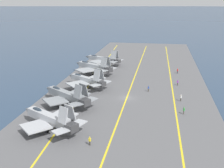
{
  "coord_description": "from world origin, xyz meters",
  "views": [
    {
      "loc": [
        -70.1,
        -8.49,
        25.7
      ],
      "look_at": [
        3.58,
        4.65,
        2.9
      ],
      "focal_mm": 45.0,
      "sensor_mm": 36.0,
      "label": 1
    }
  ],
  "objects_px": {
    "parked_jet_third": "(87,80)",
    "crew_white_vest": "(181,98)",
    "parked_jet_fifth": "(103,59)",
    "crew_blue_vest": "(148,88)",
    "crew_red_vest": "(178,71)",
    "parked_jet_nearest": "(49,118)",
    "crew_yellow_vest": "(90,141)",
    "crew_green_vest": "(184,110)",
    "parked_jet_second": "(66,95)",
    "crew_purple_vest": "(178,82)",
    "parked_jet_fourth": "(93,66)"
  },
  "relations": [
    {
      "from": "parked_jet_fourth",
      "to": "parked_jet_fifth",
      "type": "distance_m",
      "value": 14.37
    },
    {
      "from": "crew_green_vest",
      "to": "crew_white_vest",
      "type": "distance_m",
      "value": 8.63
    },
    {
      "from": "crew_blue_vest",
      "to": "crew_red_vest",
      "type": "bearing_deg",
      "value": -22.25
    },
    {
      "from": "crew_yellow_vest",
      "to": "parked_jet_third",
      "type": "bearing_deg",
      "value": 15.91
    },
    {
      "from": "parked_jet_fourth",
      "to": "crew_purple_vest",
      "type": "bearing_deg",
      "value": -107.07
    },
    {
      "from": "parked_jet_third",
      "to": "crew_white_vest",
      "type": "bearing_deg",
      "value": -104.63
    },
    {
      "from": "crew_green_vest",
      "to": "parked_jet_nearest",
      "type": "bearing_deg",
      "value": 114.95
    },
    {
      "from": "parked_jet_third",
      "to": "crew_white_vest",
      "type": "xyz_separation_m",
      "value": [
        -7.0,
        -26.82,
        -1.45
      ]
    },
    {
      "from": "parked_jet_fifth",
      "to": "crew_blue_vest",
      "type": "distance_m",
      "value": 36.38
    },
    {
      "from": "parked_jet_fifth",
      "to": "crew_purple_vest",
      "type": "distance_m",
      "value": 36.36
    },
    {
      "from": "parked_jet_second",
      "to": "parked_jet_fifth",
      "type": "height_order",
      "value": "parked_jet_second"
    },
    {
      "from": "parked_jet_second",
      "to": "crew_blue_vest",
      "type": "relative_size",
      "value": 9.29
    },
    {
      "from": "parked_jet_nearest",
      "to": "parked_jet_third",
      "type": "relative_size",
      "value": 1.05
    },
    {
      "from": "parked_jet_second",
      "to": "parked_jet_fourth",
      "type": "xyz_separation_m",
      "value": [
        30.01,
        0.44,
        0.26
      ]
    },
    {
      "from": "crew_red_vest",
      "to": "crew_yellow_vest",
      "type": "height_order",
      "value": "crew_red_vest"
    },
    {
      "from": "parked_jet_nearest",
      "to": "parked_jet_third",
      "type": "height_order",
      "value": "parked_jet_third"
    },
    {
      "from": "parked_jet_third",
      "to": "parked_jet_fifth",
      "type": "xyz_separation_m",
      "value": [
        30.02,
        1.44,
        -0.02
      ]
    },
    {
      "from": "crew_green_vest",
      "to": "crew_yellow_vest",
      "type": "bearing_deg",
      "value": 134.99
    },
    {
      "from": "parked_jet_nearest",
      "to": "crew_green_vest",
      "type": "xyz_separation_m",
      "value": [
        12.63,
        -27.13,
        -1.43
      ]
    },
    {
      "from": "parked_jet_second",
      "to": "crew_white_vest",
      "type": "relative_size",
      "value": 9.01
    },
    {
      "from": "crew_green_vest",
      "to": "parked_jet_second",
      "type": "bearing_deg",
      "value": 87.41
    },
    {
      "from": "parked_jet_second",
      "to": "parked_jet_third",
      "type": "distance_m",
      "value": 14.41
    },
    {
      "from": "parked_jet_third",
      "to": "crew_blue_vest",
      "type": "distance_m",
      "value": 18.26
    },
    {
      "from": "crew_blue_vest",
      "to": "crew_red_vest",
      "type": "relative_size",
      "value": 0.97
    },
    {
      "from": "parked_jet_fourth",
      "to": "crew_yellow_vest",
      "type": "relative_size",
      "value": 9.59
    },
    {
      "from": "parked_jet_third",
      "to": "crew_white_vest",
      "type": "relative_size",
      "value": 8.27
    },
    {
      "from": "parked_jet_nearest",
      "to": "parked_jet_fifth",
      "type": "distance_m",
      "value": 58.29
    },
    {
      "from": "parked_jet_nearest",
      "to": "crew_blue_vest",
      "type": "height_order",
      "value": "parked_jet_nearest"
    },
    {
      "from": "crew_green_vest",
      "to": "crew_yellow_vest",
      "type": "height_order",
      "value": "crew_green_vest"
    },
    {
      "from": "parked_jet_third",
      "to": "crew_white_vest",
      "type": "height_order",
      "value": "parked_jet_third"
    },
    {
      "from": "parked_jet_fifth",
      "to": "crew_yellow_vest",
      "type": "distance_m",
      "value": 64.15
    },
    {
      "from": "parked_jet_third",
      "to": "crew_blue_vest",
      "type": "bearing_deg",
      "value": -91.83
    },
    {
      "from": "crew_blue_vest",
      "to": "crew_purple_vest",
      "type": "height_order",
      "value": "crew_purple_vest"
    },
    {
      "from": "parked_jet_fifth",
      "to": "crew_purple_vest",
      "type": "height_order",
      "value": "parked_jet_fifth"
    },
    {
      "from": "crew_purple_vest",
      "to": "crew_green_vest",
      "type": "bearing_deg",
      "value": -178.99
    },
    {
      "from": "parked_jet_second",
      "to": "parked_jet_fourth",
      "type": "height_order",
      "value": "parked_jet_fourth"
    },
    {
      "from": "parked_jet_third",
      "to": "parked_jet_fifth",
      "type": "bearing_deg",
      "value": 2.75
    },
    {
      "from": "parked_jet_second",
      "to": "crew_red_vest",
      "type": "xyz_separation_m",
      "value": [
        35.85,
        -28.55,
        -1.47
      ]
    },
    {
      "from": "crew_green_vest",
      "to": "crew_red_vest",
      "type": "xyz_separation_m",
      "value": [
        37.13,
        -0.2,
        0.01
      ]
    },
    {
      "from": "parked_jet_fifth",
      "to": "parked_jet_nearest",
      "type": "bearing_deg",
      "value": -178.7
    },
    {
      "from": "parked_jet_fifth",
      "to": "crew_green_vest",
      "type": "distance_m",
      "value": 53.81
    },
    {
      "from": "crew_blue_vest",
      "to": "parked_jet_fourth",
      "type": "bearing_deg",
      "value": 50.87
    },
    {
      "from": "parked_jet_nearest",
      "to": "parked_jet_third",
      "type": "distance_m",
      "value": 28.25
    },
    {
      "from": "parked_jet_third",
      "to": "parked_jet_fourth",
      "type": "distance_m",
      "value": 15.76
    },
    {
      "from": "crew_purple_vest",
      "to": "parked_jet_fourth",
      "type": "bearing_deg",
      "value": 72.93
    },
    {
      "from": "parked_jet_nearest",
      "to": "crew_green_vest",
      "type": "distance_m",
      "value": 29.96
    },
    {
      "from": "parked_jet_fifth",
      "to": "crew_red_vest",
      "type": "height_order",
      "value": "parked_jet_fifth"
    },
    {
      "from": "parked_jet_fourth",
      "to": "crew_blue_vest",
      "type": "height_order",
      "value": "parked_jet_fourth"
    },
    {
      "from": "parked_jet_fifth",
      "to": "crew_red_vest",
      "type": "relative_size",
      "value": 9.4
    },
    {
      "from": "crew_green_vest",
      "to": "parked_jet_fourth",
      "type": "bearing_deg",
      "value": 42.62
    }
  ]
}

